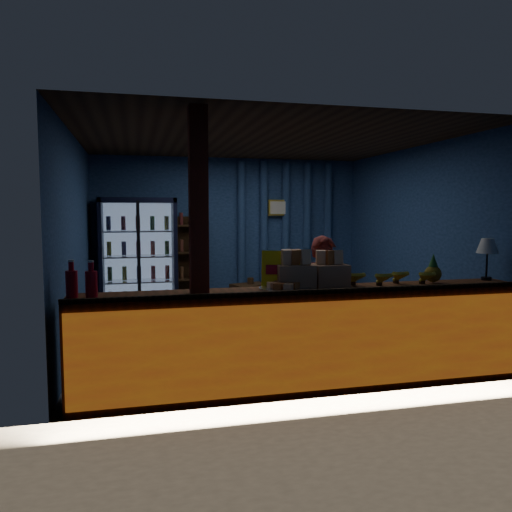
{
  "coord_description": "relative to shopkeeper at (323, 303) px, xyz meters",
  "views": [
    {
      "loc": [
        -1.6,
        -6.32,
        1.68
      ],
      "look_at": [
        -0.11,
        -0.2,
        1.12
      ],
      "focal_mm": 35.0,
      "sensor_mm": 36.0,
      "label": 1
    }
  ],
  "objects": [
    {
      "name": "counter",
      "position": [
        -0.33,
        -0.5,
        -0.24
      ],
      "size": [
        4.4,
        0.57,
        0.99
      ],
      "color": "brown",
      "rests_on": "ground"
    },
    {
      "name": "curtain_folds",
      "position": [
        0.67,
        3.55,
        0.59
      ],
      "size": [
        1.74,
        0.14,
        2.5
      ],
      "color": "navy",
      "rests_on": "room_walls"
    },
    {
      "name": "banana_bunches",
      "position": [
        0.53,
        -0.42,
        0.31
      ],
      "size": [
        0.93,
        0.28,
        0.15
      ],
      "color": "gold",
      "rests_on": "counter"
    },
    {
      "name": "pastry_tray",
      "position": [
        -0.59,
        -0.5,
        0.26
      ],
      "size": [
        0.49,
        0.49,
        0.08
      ],
      "color": "silver",
      "rests_on": "counter"
    },
    {
      "name": "dirt_apron",
      "position": [
        -0.33,
        -2.39,
        -0.71
      ],
      "size": [
        5.6,
        5.6,
        0.0
      ],
      "primitive_type": "plane",
      "color": "brown",
      "rests_on": "ground"
    },
    {
      "name": "framed_picture",
      "position": [
        0.52,
        3.5,
        1.04
      ],
      "size": [
        0.36,
        0.04,
        0.28
      ],
      "color": "yellow",
      "rests_on": "room_walls"
    },
    {
      "name": "snack_box_left",
      "position": [
        -0.45,
        -0.41,
        0.37
      ],
      "size": [
        0.39,
        0.34,
        0.37
      ],
      "color": "#A4724F",
      "rests_on": "counter"
    },
    {
      "name": "beverage_cooler",
      "position": [
        -1.88,
        3.32,
        0.22
      ],
      "size": [
        1.2,
        0.62,
        1.9
      ],
      "color": "black",
      "rests_on": "ground"
    },
    {
      "name": "shopkeeper",
      "position": [
        0.0,
        0.0,
        0.0
      ],
      "size": [
        0.6,
        0.5,
        1.43
      ],
      "primitive_type": "imported",
      "rotation": [
        0.0,
        0.0,
        -0.34
      ],
      "color": "maroon",
      "rests_on": "ground"
    },
    {
      "name": "side_table",
      "position": [
        -0.13,
        2.87,
        -0.45
      ],
      "size": [
        0.67,
        0.57,
        0.62
      ],
      "color": "#3D2513",
      "rests_on": "ground"
    },
    {
      "name": "support_post",
      "position": [
        -1.38,
        -0.49,
        0.59
      ],
      "size": [
        0.16,
        0.16,
        2.6
      ],
      "primitive_type": "cube",
      "color": "maroon",
      "rests_on": "ground"
    },
    {
      "name": "pineapple",
      "position": [
        1.03,
        -0.41,
        0.36
      ],
      "size": [
        0.17,
        0.17,
        0.29
      ],
      "color": "olive",
      "rests_on": "counter"
    },
    {
      "name": "green_chair",
      "position": [
        0.82,
        2.85,
        -0.42
      ],
      "size": [
        0.66,
        0.67,
        0.59
      ],
      "primitive_type": "imported",
      "rotation": [
        0.0,
        0.0,
        3.19
      ],
      "color": "#4F9E59",
      "rests_on": "ground"
    },
    {
      "name": "room_walls",
      "position": [
        -0.33,
        1.41,
        0.85
      ],
      "size": [
        4.6,
        4.6,
        4.6
      ],
      "color": "navy",
      "rests_on": "ground"
    },
    {
      "name": "table_lamp",
      "position": [
        1.72,
        -0.35,
        0.59
      ],
      "size": [
        0.23,
        0.23,
        0.45
      ],
      "color": "black",
      "rests_on": "counter"
    },
    {
      "name": "bottle_shelf",
      "position": [
        -1.03,
        3.46,
        0.08
      ],
      "size": [
        0.5,
        0.28,
        1.6
      ],
      "color": "#3D2513",
      "rests_on": "ground"
    },
    {
      "name": "yellow_sign",
      "position": [
        -0.55,
        -0.39,
        0.42
      ],
      "size": [
        0.45,
        0.24,
        0.36
      ],
      "color": "#FFE90D",
      "rests_on": "counter"
    },
    {
      "name": "ground",
      "position": [
        -0.33,
        1.41,
        -0.71
      ],
      "size": [
        4.6,
        4.6,
        0.0
      ],
      "primitive_type": "plane",
      "color": "#515154",
      "rests_on": "ground"
    },
    {
      "name": "snack_box_centre",
      "position": [
        -0.09,
        -0.38,
        0.36
      ],
      "size": [
        0.34,
        0.28,
        0.36
      ],
      "color": "#A4724F",
      "rests_on": "counter"
    },
    {
      "name": "soda_bottles",
      "position": [
        -2.38,
        -0.5,
        0.37
      ],
      "size": [
        0.27,
        0.18,
        0.32
      ],
      "color": "#B50C1C",
      "rests_on": "counter"
    }
  ]
}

